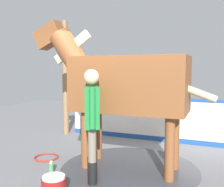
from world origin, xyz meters
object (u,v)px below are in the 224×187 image
horse (123,83)px  hose_coil (46,157)px  bottle_spray (51,168)px  handler (92,116)px  wash_bucket (54,186)px

horse → hose_coil: bearing=4.9°
bottle_spray → hose_coil: 0.84m
handler → wash_bucket: (-0.28, -0.65, -0.90)m
wash_bucket → handler: bearing=66.4°
hose_coil → bottle_spray: bearing=-49.2°
handler → bottle_spray: handler is taller
horse → wash_bucket: size_ratio=9.86×
wash_bucket → hose_coil: 1.65m
horse → wash_bucket: (-0.55, -1.38, -1.40)m
horse → handler: bearing=71.4°
wash_bucket → hose_coil: size_ratio=0.72×
horse → handler: horse is taller
horse → bottle_spray: (-1.03, -0.73, -1.44)m
handler → hose_coil: size_ratio=3.67×
horse → hose_coil: size_ratio=7.06×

